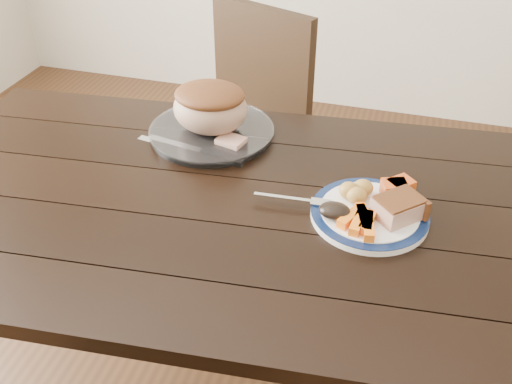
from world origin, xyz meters
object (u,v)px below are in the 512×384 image
(dining_table, at_px, (227,229))
(fork, at_px, (298,200))
(pork_slice, at_px, (398,208))
(roast_joint, at_px, (210,109))
(dinner_plate, at_px, (369,215))
(serving_platter, at_px, (212,133))
(carving_knife, at_px, (209,155))
(chair_far, at_px, (243,125))

(dining_table, distance_m, fork, 0.20)
(pork_slice, xyz_separation_m, fork, (-0.22, -0.00, -0.02))
(fork, relative_size, roast_joint, 0.88)
(dining_table, relative_size, fork, 9.40)
(dining_table, height_order, fork, fork)
(dinner_plate, bearing_deg, roast_joint, 152.34)
(dinner_plate, height_order, serving_platter, serving_platter)
(dining_table, bearing_deg, carving_knife, 122.08)
(dining_table, bearing_deg, chair_far, 104.32)
(chair_far, relative_size, carving_knife, 2.92)
(dinner_plate, xyz_separation_m, carving_knife, (-0.43, 0.14, -0.00))
(serving_platter, distance_m, fork, 0.39)
(roast_joint, bearing_deg, carving_knife, -74.19)
(pork_slice, distance_m, fork, 0.22)
(pork_slice, bearing_deg, roast_joint, 154.62)
(roast_joint, bearing_deg, fork, -39.79)
(chair_far, relative_size, pork_slice, 9.56)
(fork, distance_m, carving_knife, 0.31)
(dining_table, xyz_separation_m, carving_knife, (-0.10, 0.16, 0.10))
(chair_far, distance_m, serving_platter, 0.52)
(serving_platter, distance_m, roast_joint, 0.07)
(carving_knife, bearing_deg, dining_table, -47.70)
(dinner_plate, bearing_deg, fork, -177.62)
(dinner_plate, distance_m, carving_knife, 0.46)
(pork_slice, xyz_separation_m, carving_knife, (-0.49, 0.14, -0.04))
(dining_table, bearing_deg, roast_joint, 116.13)
(fork, relative_size, carving_knife, 0.56)
(roast_joint, distance_m, carving_knife, 0.13)
(dinner_plate, distance_m, roast_joint, 0.53)
(dinner_plate, distance_m, pork_slice, 0.07)
(serving_platter, bearing_deg, pork_slice, -25.38)
(chair_far, height_order, carving_knife, chair_far)
(dinner_plate, height_order, pork_slice, pork_slice)
(dining_table, relative_size, dinner_plate, 6.33)
(pork_slice, bearing_deg, fork, -179.51)
(fork, bearing_deg, carving_knife, 148.23)
(carving_knife, bearing_deg, dinner_plate, -7.32)
(carving_knife, bearing_deg, pork_slice, -5.86)
(chair_far, height_order, roast_joint, chair_far)
(dining_table, height_order, carving_knife, carving_knife)
(dinner_plate, bearing_deg, serving_platter, 152.34)
(dining_table, distance_m, chair_far, 0.77)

